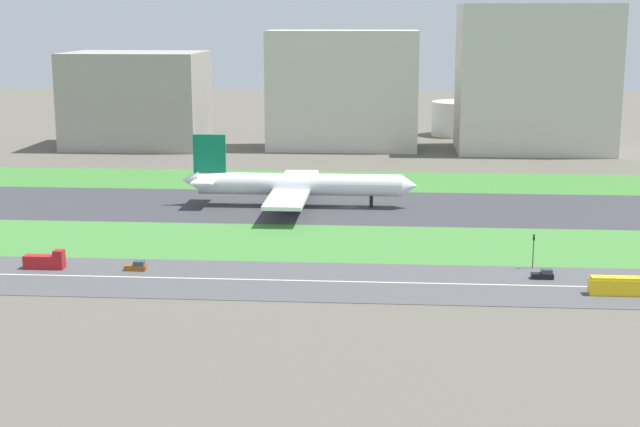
{
  "coord_description": "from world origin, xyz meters",
  "views": [
    {
      "loc": [
        10.78,
        -251.72,
        52.27
      ],
      "look_at": [
        -5.5,
        -36.5,
        6.0
      ],
      "focal_mm": 52.54,
      "sensor_mm": 36.0,
      "label": 1
    }
  ],
  "objects": [
    {
      "name": "terminal_building",
      "position": [
        -90.0,
        114.0,
        18.69
      ],
      "size": [
        52.97,
        38.73,
        37.38
      ],
      "primitive_type": "cube",
      "color": "#9E998E",
      "rests_on": "ground_plane"
    },
    {
      "name": "highway",
      "position": [
        0.0,
        -73.0,
        0.05
      ],
      "size": [
        280.0,
        28.0,
        0.1
      ],
      "primitive_type": "cube",
      "color": "#4C4C4F",
      "rests_on": "ground_plane"
    },
    {
      "name": "traffic_light",
      "position": [
        40.9,
        -60.01,
        4.29
      ],
      "size": [
        0.36,
        0.5,
        7.2
      ],
      "color": "#4C4C51",
      "rests_on": "highway"
    },
    {
      "name": "grass_median_south",
      "position": [
        0.0,
        -41.0,
        0.05
      ],
      "size": [
        280.0,
        36.0,
        0.1
      ],
      "primitive_type": "cube",
      "color": "#427F38",
      "rests_on": "ground_plane"
    },
    {
      "name": "fuel_tank_east",
      "position": [
        72.56,
        159.0,
        6.96
      ],
      "size": [
        22.13,
        22.13,
        13.92
      ],
      "primitive_type": "cylinder",
      "color": "silver",
      "rests_on": "ground_plane"
    },
    {
      "name": "car_0",
      "position": [
        41.88,
        -68.0,
        0.92
      ],
      "size": [
        4.4,
        1.8,
        2.0
      ],
      "color": "black",
      "rests_on": "highway"
    },
    {
      "name": "fuel_tank_west",
      "position": [
        2.25,
        159.0,
        8.28
      ],
      "size": [
        25.51,
        25.51,
        16.55
      ],
      "primitive_type": "cylinder",
      "color": "silver",
      "rests_on": "ground_plane"
    },
    {
      "name": "airliner",
      "position": [
        -15.42,
        0.0,
        6.23
      ],
      "size": [
        65.0,
        56.0,
        19.7
      ],
      "color": "white",
      "rests_on": "runway"
    },
    {
      "name": "grass_median_north",
      "position": [
        0.0,
        41.0,
        0.05
      ],
      "size": [
        280.0,
        36.0,
        0.1
      ],
      "primitive_type": "cube",
      "color": "#3D7A33",
      "rests_on": "ground_plane"
    },
    {
      "name": "fuel_tank_centre",
      "position": [
        40.55,
        159.0,
        7.37
      ],
      "size": [
        23.8,
        23.8,
        14.74
      ],
      "primitive_type": "cylinder",
      "color": "silver",
      "rests_on": "ground_plane"
    },
    {
      "name": "car_1",
      "position": [
        -41.29,
        -68.0,
        0.92
      ],
      "size": [
        4.4,
        1.8,
        2.0
      ],
      "color": "brown",
      "rests_on": "highway"
    },
    {
      "name": "truck_0",
      "position": [
        -60.56,
        -68.0,
        1.67
      ],
      "size": [
        8.4,
        2.5,
        4.0
      ],
      "color": "#B2191E",
      "rests_on": "highway"
    },
    {
      "name": "highway_centerline",
      "position": [
        0.0,
        -73.0,
        0.11
      ],
      "size": [
        266.0,
        0.5,
        0.01
      ],
      "primitive_type": "cube",
      "color": "silver",
      "rests_on": "highway"
    },
    {
      "name": "ground_plane",
      "position": [
        0.0,
        0.0,
        0.0
      ],
      "size": [
        800.0,
        800.0,
        0.0
      ],
      "primitive_type": "plane",
      "color": "#5B564C"
    },
    {
      "name": "bus_1",
      "position": [
        54.58,
        -78.0,
        1.82
      ],
      "size": [
        11.6,
        2.5,
        3.5
      ],
      "rotation": [
        0.0,
        0.0,
        3.14
      ],
      "color": "yellow",
      "rests_on": "highway"
    },
    {
      "name": "hangar_building",
      "position": [
        -8.03,
        114.0,
        22.95
      ],
      "size": [
        58.11,
        25.74,
        45.9
      ],
      "primitive_type": "cube",
      "color": "beige",
      "rests_on": "ground_plane"
    },
    {
      "name": "office_tower",
      "position": [
        65.48,
        114.0,
        27.88
      ],
      "size": [
        58.08,
        37.91,
        55.75
      ],
      "primitive_type": "cube",
      "color": "beige",
      "rests_on": "ground_plane"
    },
    {
      "name": "runway",
      "position": [
        0.0,
        0.0,
        0.05
      ],
      "size": [
        280.0,
        46.0,
        0.1
      ],
      "primitive_type": "cube",
      "color": "#38383D",
      "rests_on": "ground_plane"
    }
  ]
}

